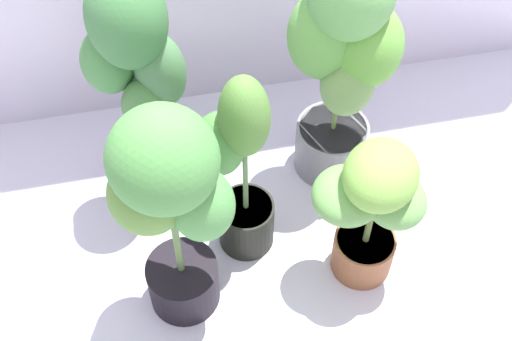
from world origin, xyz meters
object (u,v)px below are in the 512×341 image
potted_plant_front_right (371,205)px  potted_plant_back_left (139,81)px  potted_plant_center (238,167)px  potted_plant_back_right (344,55)px  potted_plant_front_left (170,200)px

potted_plant_front_right → potted_plant_back_left: potted_plant_back_left is taller
potted_plant_center → potted_plant_back_left: size_ratio=0.81×
potted_plant_back_right → potted_plant_front_left: (-0.62, -0.45, -0.01)m
potted_plant_back_left → potted_plant_front_right: bearing=-36.8°
potted_plant_front_right → potted_plant_back_left: (-0.64, 0.48, 0.19)m
potted_plant_front_right → potted_plant_back_left: bearing=143.2°
potted_plant_front_left → potted_plant_front_right: potted_plant_front_left is taller
potted_plant_center → potted_plant_back_right: size_ratio=0.81×
potted_plant_back_left → potted_plant_center: bearing=-47.8°
potted_plant_back_right → potted_plant_front_right: 0.49m
potted_plant_front_left → potted_plant_front_right: size_ratio=1.46×
potted_plant_center → potted_plant_back_left: 0.42m
potted_plant_back_left → potted_plant_front_left: bearing=-85.6°
potted_plant_back_right → potted_plant_front_right: (-0.02, -0.45, -0.21)m
potted_plant_front_right → potted_plant_center: bearing=153.3°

